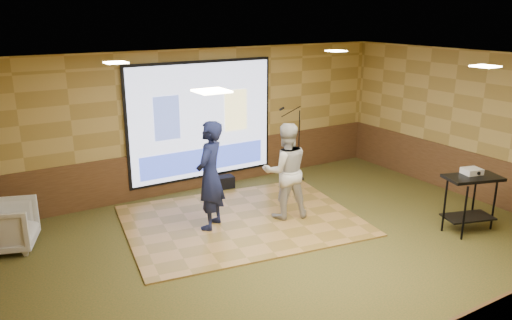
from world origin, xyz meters
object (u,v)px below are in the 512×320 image
dance_floor (242,220)px  projector_screen (202,122)px  mic_stand (297,159)px  player_right (285,171)px  banquet_chair (7,226)px  duffel_bag (224,182)px  projector (472,171)px  av_table (471,192)px  player_left (210,175)px

dance_floor → projector_screen: bearing=84.1°
mic_stand → dance_floor: bearing=-166.2°
dance_floor → player_right: bearing=-19.6°
banquet_chair → dance_floor: bearing=-86.2°
dance_floor → player_right: 1.23m
player_right → duffel_bag: 2.21m
projector → banquet_chair: bearing=168.5°
dance_floor → duffel_bag: size_ratio=9.97×
duffel_bag → projector: bearing=-56.3°
projector_screen → mic_stand: 2.35m
projector → duffel_bag: size_ratio=0.73×
projector_screen → av_table: (3.01, -4.43, -0.76)m
duffel_bag → dance_floor: bearing=-107.8°
player_right → mic_stand: size_ratio=1.03×
mic_stand → player_left: bearing=-172.3°
av_table → banquet_chair: size_ratio=1.16×
projector_screen → duffel_bag: (0.36, -0.24, -1.34)m
mic_stand → av_table: bearing=-93.8°
av_table → banquet_chair: 7.82m
dance_floor → player_left: 1.16m
projector → mic_stand: mic_stand is taller
player_left → projector_screen: bearing=-153.4°
projector_screen → projector: (3.10, -4.34, -0.42)m
av_table → dance_floor: bearing=143.1°
player_right → mic_stand: 2.27m
player_left → projector: bearing=108.0°
projector_screen → dance_floor: projector_screen is taller
banquet_chair → projector: bearing=-96.3°
player_left → duffel_bag: size_ratio=4.62×
dance_floor → mic_stand: bearing=31.9°
mic_stand → banquet_chair: mic_stand is taller
mic_stand → duffel_bag: bearing=149.2°
duffel_bag → player_left: bearing=-124.0°
dance_floor → banquet_chair: (-3.79, 1.02, 0.38)m
projector → av_table: bearing=-117.2°
dance_floor → player_right: size_ratio=2.33×
banquet_chair → player_right: bearing=-86.9°
banquet_chair → projector_screen: bearing=-57.1°
player_left → banquet_chair: bearing=-58.6°
dance_floor → banquet_chair: banquet_chair is taller
projector → player_right: bearing=154.8°
player_right → banquet_chair: bearing=1.7°
player_right → duffel_bag: (-0.20, 2.05, -0.79)m
duffel_bag → banquet_chair: bearing=-170.2°
mic_stand → projector_screen: bearing=145.1°
player_left → av_table: (3.83, -2.44, -0.28)m
player_right → av_table: bearing=156.3°
banquet_chair → player_left: bearing=-88.6°
player_left → av_table: player_left is taller
projector → mic_stand: size_ratio=0.18×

